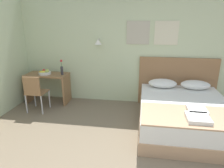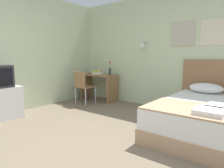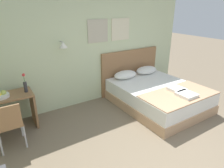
% 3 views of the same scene
% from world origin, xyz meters
% --- Properties ---
extents(ground_plane, '(24.00, 24.00, 0.00)m').
position_xyz_m(ground_plane, '(0.00, 0.00, 0.00)').
color(ground_plane, '#756651').
extents(wall_back, '(5.73, 0.31, 2.65)m').
position_xyz_m(wall_back, '(0.01, 2.85, 1.33)').
color(wall_back, beige).
rests_on(wall_back, ground_plane).
extents(bed, '(1.66, 2.09, 0.51)m').
position_xyz_m(bed, '(1.31, 1.72, 0.25)').
color(bed, tan).
rests_on(bed, ground_plane).
extents(pillow_left, '(0.63, 0.37, 0.20)m').
position_xyz_m(pillow_left, '(0.95, 2.53, 0.61)').
color(pillow_left, white).
rests_on(pillow_left, bed).
extents(throw_blanket, '(1.61, 0.84, 0.02)m').
position_xyz_m(throw_blanket, '(1.31, 1.12, 0.52)').
color(throw_blanket, tan).
rests_on(throw_blanket, bed).
extents(folded_towel_near_foot, '(0.30, 0.33, 0.06)m').
position_xyz_m(folded_towel_near_foot, '(1.40, 1.26, 0.57)').
color(folded_towel_near_foot, white).
rests_on(folded_towel_near_foot, throw_blanket).
extents(folded_towel_mid_bed, '(0.34, 0.35, 0.06)m').
position_xyz_m(folded_towel_mid_bed, '(1.35, 0.97, 0.57)').
color(folded_towel_mid_bed, white).
rests_on(folded_towel_mid_bed, throw_blanket).
extents(desk, '(1.01, 0.51, 0.72)m').
position_xyz_m(desk, '(-1.81, 2.50, 0.49)').
color(desk, '#8E6642').
rests_on(desk, ground_plane).
extents(desk_chair, '(0.41, 0.41, 0.84)m').
position_xyz_m(desk_chair, '(-1.82, 1.90, 0.50)').
color(desk_chair, '#8E6642').
rests_on(desk_chair, ground_plane).
extents(fruit_bowl, '(0.30, 0.30, 0.13)m').
position_xyz_m(fruit_bowl, '(-1.84, 2.48, 0.76)').
color(fruit_bowl, silver).
rests_on(fruit_bowl, desk).
extents(flower_vase, '(0.06, 0.06, 0.37)m').
position_xyz_m(flower_vase, '(-1.41, 2.49, 0.87)').
color(flower_vase, '#333338').
rests_on(flower_vase, desk).
extents(tv_stand, '(0.50, 0.72, 0.63)m').
position_xyz_m(tv_stand, '(-2.20, 0.03, 0.32)').
color(tv_stand, white).
rests_on(tv_stand, ground_plane).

